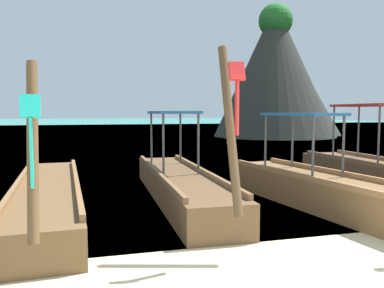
{
  "coord_description": "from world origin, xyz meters",
  "views": [
    {
      "loc": [
        -1.96,
        -2.79,
        1.91
      ],
      "look_at": [
        0.0,
        4.37,
        1.3
      ],
      "focal_mm": 36.61,
      "sensor_mm": 36.0,
      "label": 1
    }
  ],
  "objects_px": {
    "longtail_boat_turquoise_ribbon": "(48,197)",
    "longtail_boat_red_ribbon": "(180,184)",
    "karst_rock": "(279,74)",
    "longtail_boat_violet_ribbon": "(323,190)"
  },
  "relations": [
    {
      "from": "longtail_boat_turquoise_ribbon",
      "to": "longtail_boat_red_ribbon",
      "type": "bearing_deg",
      "value": 7.26
    },
    {
      "from": "karst_rock",
      "to": "longtail_boat_red_ribbon",
      "type": "bearing_deg",
      "value": -122.67
    },
    {
      "from": "karst_rock",
      "to": "longtail_boat_violet_ribbon",
      "type": "bearing_deg",
      "value": -115.57
    },
    {
      "from": "longtail_boat_turquoise_ribbon",
      "to": "karst_rock",
      "type": "xyz_separation_m",
      "value": [
        15.59,
        20.47,
        4.63
      ]
    },
    {
      "from": "longtail_boat_turquoise_ribbon",
      "to": "longtail_boat_red_ribbon",
      "type": "distance_m",
      "value": 2.7
    },
    {
      "from": "longtail_boat_violet_ribbon",
      "to": "karst_rock",
      "type": "height_order",
      "value": "karst_rock"
    },
    {
      "from": "longtail_boat_red_ribbon",
      "to": "karst_rock",
      "type": "xyz_separation_m",
      "value": [
        12.91,
        20.13,
        4.56
      ]
    },
    {
      "from": "longtail_boat_turquoise_ribbon",
      "to": "karst_rock",
      "type": "height_order",
      "value": "karst_rock"
    },
    {
      "from": "longtail_boat_turquoise_ribbon",
      "to": "longtail_boat_red_ribbon",
      "type": "xyz_separation_m",
      "value": [
        2.68,
        0.34,
        0.07
      ]
    },
    {
      "from": "longtail_boat_turquoise_ribbon",
      "to": "karst_rock",
      "type": "relative_size",
      "value": 0.63
    }
  ]
}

